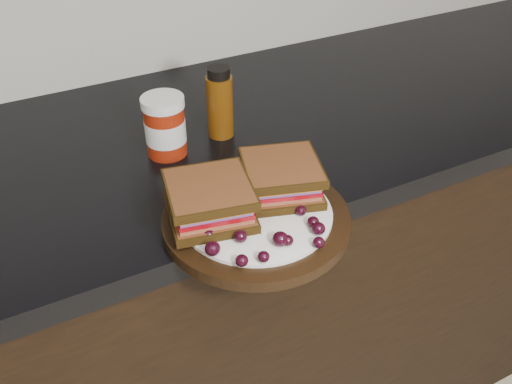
% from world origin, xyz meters
% --- Properties ---
extents(base_cabinets, '(3.96, 0.58, 0.86)m').
position_xyz_m(base_cabinets, '(0.00, 1.70, 0.43)').
color(base_cabinets, black).
rests_on(base_cabinets, ground_plane).
extents(countertop, '(3.98, 0.60, 0.04)m').
position_xyz_m(countertop, '(0.00, 1.70, 0.88)').
color(countertop, black).
rests_on(countertop, base_cabinets).
extents(plate, '(0.28, 0.28, 0.02)m').
position_xyz_m(plate, '(0.24, 1.42, 0.91)').
color(plate, black).
rests_on(plate, countertop).
extents(sandwich_left, '(0.14, 0.14, 0.05)m').
position_xyz_m(sandwich_left, '(0.17, 1.44, 0.95)').
color(sandwich_left, brown).
rests_on(sandwich_left, plate).
extents(sandwich_right, '(0.14, 0.14, 0.05)m').
position_xyz_m(sandwich_right, '(0.29, 1.45, 0.95)').
color(sandwich_right, brown).
rests_on(sandwich_right, plate).
extents(grape_0, '(0.02, 0.02, 0.02)m').
position_xyz_m(grape_0, '(0.14, 1.37, 0.93)').
color(grape_0, black).
rests_on(grape_0, plate).
extents(grape_1, '(0.02, 0.02, 0.02)m').
position_xyz_m(grape_1, '(0.19, 1.37, 0.93)').
color(grape_1, black).
rests_on(grape_1, plate).
extents(grape_2, '(0.02, 0.02, 0.02)m').
position_xyz_m(grape_2, '(0.17, 1.33, 0.93)').
color(grape_2, black).
rests_on(grape_2, plate).
extents(grape_3, '(0.02, 0.02, 0.02)m').
position_xyz_m(grape_3, '(0.20, 1.32, 0.93)').
color(grape_3, black).
rests_on(grape_3, plate).
extents(grape_4, '(0.02, 0.02, 0.02)m').
position_xyz_m(grape_4, '(0.23, 1.34, 0.93)').
color(grape_4, black).
rests_on(grape_4, plate).
extents(grape_5, '(0.02, 0.02, 0.02)m').
position_xyz_m(grape_5, '(0.24, 1.34, 0.93)').
color(grape_5, black).
rests_on(grape_5, plate).
extents(grape_6, '(0.02, 0.02, 0.02)m').
position_xyz_m(grape_6, '(0.28, 1.31, 0.93)').
color(grape_6, black).
rests_on(grape_6, plate).
extents(grape_7, '(0.02, 0.02, 0.02)m').
position_xyz_m(grape_7, '(0.29, 1.34, 0.93)').
color(grape_7, black).
rests_on(grape_7, plate).
extents(grape_8, '(0.02, 0.02, 0.02)m').
position_xyz_m(grape_8, '(0.29, 1.35, 0.93)').
color(grape_8, black).
rests_on(grape_8, plate).
extents(grape_9, '(0.02, 0.02, 0.02)m').
position_xyz_m(grape_9, '(0.29, 1.38, 0.93)').
color(grape_9, black).
rests_on(grape_9, plate).
extents(grape_10, '(0.02, 0.02, 0.02)m').
position_xyz_m(grape_10, '(0.32, 1.40, 0.93)').
color(grape_10, black).
rests_on(grape_10, plate).
extents(grape_11, '(0.02, 0.02, 0.01)m').
position_xyz_m(grape_11, '(0.31, 1.42, 0.93)').
color(grape_11, black).
rests_on(grape_11, plate).
extents(grape_12, '(0.02, 0.02, 0.02)m').
position_xyz_m(grape_12, '(0.32, 1.42, 0.93)').
color(grape_12, black).
rests_on(grape_12, plate).
extents(grape_13, '(0.02, 0.02, 0.01)m').
position_xyz_m(grape_13, '(0.31, 1.47, 0.93)').
color(grape_13, black).
rests_on(grape_13, plate).
extents(grape_14, '(0.02, 0.02, 0.02)m').
position_xyz_m(grape_14, '(0.18, 1.49, 0.93)').
color(grape_14, black).
rests_on(grape_14, plate).
extents(grape_15, '(0.02, 0.02, 0.02)m').
position_xyz_m(grape_15, '(0.19, 1.45, 0.93)').
color(grape_15, black).
rests_on(grape_15, plate).
extents(grape_16, '(0.02, 0.02, 0.02)m').
position_xyz_m(grape_16, '(0.16, 1.44, 0.93)').
color(grape_16, black).
rests_on(grape_16, plate).
extents(grape_17, '(0.02, 0.02, 0.02)m').
position_xyz_m(grape_17, '(0.15, 1.42, 0.93)').
color(grape_17, black).
rests_on(grape_17, plate).
extents(grape_18, '(0.02, 0.02, 0.02)m').
position_xyz_m(grape_18, '(0.15, 1.40, 0.93)').
color(grape_18, black).
rests_on(grape_18, plate).
extents(grape_19, '(0.02, 0.02, 0.02)m').
position_xyz_m(grape_19, '(0.17, 1.47, 0.93)').
color(grape_19, black).
rests_on(grape_19, plate).
extents(grape_20, '(0.02, 0.02, 0.02)m').
position_xyz_m(grape_20, '(0.19, 1.43, 0.93)').
color(grape_20, black).
rests_on(grape_20, plate).
extents(grape_21, '(0.02, 0.02, 0.02)m').
position_xyz_m(grape_21, '(0.17, 1.43, 0.93)').
color(grape_21, black).
rests_on(grape_21, plate).
extents(condiment_jar, '(0.09, 0.09, 0.11)m').
position_xyz_m(condiment_jar, '(0.19, 1.67, 0.95)').
color(condiment_jar, maroon).
rests_on(condiment_jar, countertop).
extents(oil_bottle, '(0.05, 0.05, 0.13)m').
position_xyz_m(oil_bottle, '(0.30, 1.68, 0.97)').
color(oil_bottle, '#552D08').
rests_on(oil_bottle, countertop).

